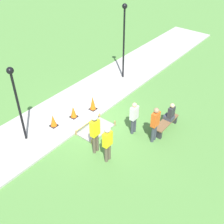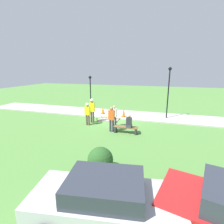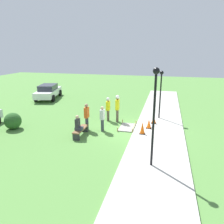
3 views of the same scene
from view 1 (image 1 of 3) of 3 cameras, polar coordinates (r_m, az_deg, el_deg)
The scene contains 14 objects.
ground_plane at distance 13.59m, azimuth -3.58°, elevation -1.72°, with size 60.00×60.00×0.00m, color #51843D.
sidewalk at distance 14.45m, azimuth -8.17°, elevation 0.78°, with size 28.00×3.07×0.10m.
wet_concrete_patch at distance 13.00m, azimuth -3.29°, elevation -3.58°, with size 1.68×1.00×0.27m.
traffic_cone_near_patch at distance 13.97m, azimuth -3.93°, elevation 1.82°, with size 0.34×0.34×0.74m.
traffic_cone_far_patch at distance 13.57m, azimuth -7.86°, elevation 0.03°, with size 0.34×0.34×0.61m.
traffic_cone_sidewalk_edge at distance 13.18m, azimuth -11.87°, elevation -1.72°, with size 0.34×0.34×0.62m.
park_bench at distance 13.08m, azimuth 10.88°, elevation -2.36°, with size 1.60×0.44×0.46m.
person_seated_on_bench at distance 12.94m, azimuth 11.81°, elevation -0.25°, with size 0.36×0.44×0.89m.
worker_supervisor at distance 10.90m, azimuth -0.92°, elevation -5.88°, with size 0.40×0.25×1.74m.
worker_assistant at distance 11.19m, azimuth -3.49°, elevation -3.53°, with size 0.40×0.28×1.96m.
bystander_in_orange_shirt at distance 11.97m, azimuth 8.73°, elevation -2.17°, with size 0.40×0.23×1.74m.
bystander_in_gray_shirt at distance 12.35m, azimuth 4.49°, elevation -0.88°, with size 0.40×0.22×1.62m.
lamppost_near at distance 11.66m, azimuth -18.99°, elevation 3.50°, with size 0.28×0.28×3.48m.
lamppost_far at distance 15.82m, azimuth 2.46°, elevation 15.92°, with size 0.28×0.28×4.26m.
Camera 1 is at (7.86, 7.31, 8.34)m, focal length 45.00 mm.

